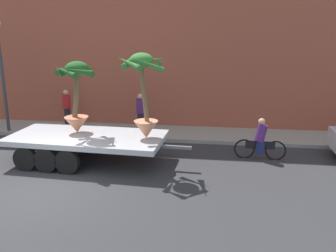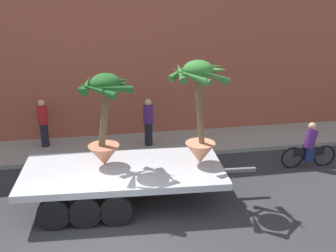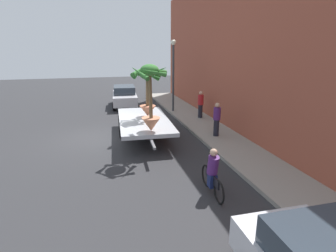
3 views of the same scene
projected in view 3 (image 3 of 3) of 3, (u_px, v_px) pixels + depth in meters
The scene contains 11 objects.
ground_plane at pixel (97, 138), 13.72m from camera, with size 60.00×60.00×0.00m, color #2D2D30.
sidewalk at pixel (207, 128), 15.18m from camera, with size 24.00×2.20×0.15m, color gray.
building_facade at pixel (239, 51), 14.41m from camera, with size 24.00×1.20×8.55m, color #9E4C38.
flatbed_trailer at pixel (143, 122), 13.87m from camera, with size 6.40×2.76×0.98m.
potted_palm_rear at pixel (150, 94), 11.22m from camera, with size 1.60×1.63×2.84m.
potted_palm_middle at pixel (147, 90), 13.63m from camera, with size 1.45×1.58×2.52m.
cyclist at pixel (213, 174), 8.35m from camera, with size 1.84×0.36×1.54m.
trailing_car at pixel (125, 96), 20.92m from camera, with size 4.22×2.09×1.58m.
pedestrian_near_gate at pixel (201, 104), 16.86m from camera, with size 0.36×0.36×1.71m.
pedestrian_far_left at pixel (217, 119), 13.36m from camera, with size 0.36×0.36×1.71m.
street_lamp at pixel (173, 67), 18.11m from camera, with size 0.36×0.36×4.83m.
Camera 3 is at (13.50, 0.27, 4.47)m, focal length 28.48 mm.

